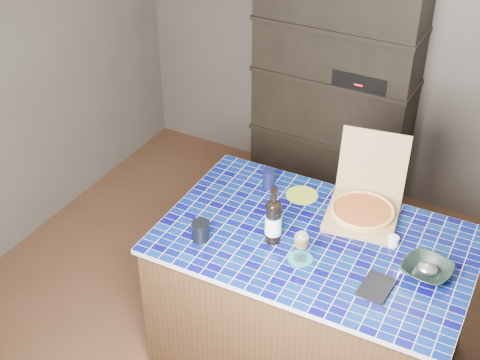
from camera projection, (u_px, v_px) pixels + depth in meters
The scene contains 14 objects.
room at pixel (237, 145), 3.75m from camera, with size 3.50×3.50×3.50m.
shelving_unit at pixel (334, 92), 5.05m from camera, with size 1.20×0.41×1.80m.
kitchen_island at pixel (311, 300), 3.85m from camera, with size 1.69×1.09×0.92m.
pizza_box at pixel (363, 208), 3.72m from camera, with size 0.46×0.53×0.42m.
mead_bottle at pixel (273, 221), 3.50m from camera, with size 0.09×0.09×0.34m.
teal_trivet at pixel (300, 259), 3.45m from camera, with size 0.13×0.13×0.01m, color #166D72.
wine_glass at pixel (301, 240), 3.38m from camera, with size 0.08×0.08×0.18m.
tumbler at pixel (201, 231), 3.56m from camera, with size 0.10×0.10×0.11m, color black.
dvd_case at pixel (376, 287), 3.27m from camera, with size 0.14×0.20×0.02m, color black.
bowl at pixel (427, 270), 3.34m from camera, with size 0.24×0.24×0.06m, color black.
foil_contents at pixel (427, 269), 3.33m from camera, with size 0.11×0.09×0.05m, color #A6A7B1.
white_jar at pixel (393, 241), 3.53m from camera, with size 0.06×0.06×0.05m, color silver.
navy_cup at pixel (269, 179), 3.96m from camera, with size 0.07×0.07×0.12m, color black.
green_trivet at pixel (302, 195), 3.92m from camera, with size 0.19×0.19×0.01m, color #8EAB24.
Camera 1 is at (1.54, -2.81, 3.20)m, focal length 50.00 mm.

